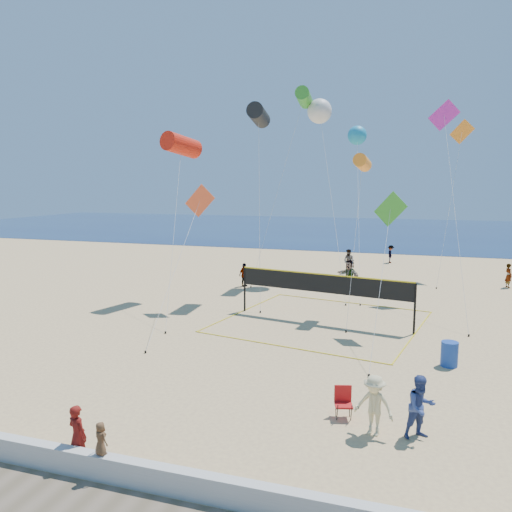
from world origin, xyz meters
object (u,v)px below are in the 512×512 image
(woman, at_px, (78,436))
(camp_chair, at_px, (343,400))
(volleyball_net, at_px, (323,289))
(trash_barrel, at_px, (449,354))

(woman, relative_size, camp_chair, 1.50)
(volleyball_net, bearing_deg, woman, -92.37)
(trash_barrel, xyz_separation_m, volleyball_net, (-5.56, 4.53, 1.17))
(camp_chair, bearing_deg, volleyball_net, 88.46)
(trash_barrel, bearing_deg, volleyball_net, 140.80)
(woman, bearing_deg, camp_chair, -125.63)
(woman, bearing_deg, trash_barrel, -115.97)
(volleyball_net, bearing_deg, camp_chair, -65.80)
(woman, relative_size, volleyball_net, 0.15)
(woman, xyz_separation_m, volleyball_net, (3.28, 14.30, 0.87))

